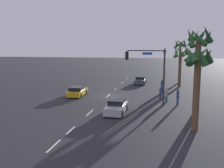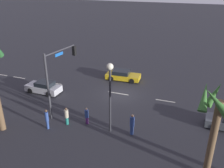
{
  "view_description": "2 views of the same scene",
  "coord_description": "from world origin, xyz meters",
  "px_view_note": "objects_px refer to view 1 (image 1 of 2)",
  "views": [
    {
      "loc": [
        32.07,
        6.94,
        6.63
      ],
      "look_at": [
        1.19,
        0.71,
        1.78
      ],
      "focal_mm": 39.27,
      "sensor_mm": 36.0,
      "label": 1
    },
    {
      "loc": [
        -7.64,
        24.0,
        12.42
      ],
      "look_at": [
        0.68,
        1.14,
        1.62
      ],
      "focal_mm": 38.94,
      "sensor_mm": 36.0,
      "label": 2
    }
  ],
  "objects_px": {
    "car_1": "(140,80)",
    "pedestrian_2": "(161,92)",
    "pedestrian_1": "(162,86)",
    "palm_tree_3": "(180,50)",
    "traffic_signal": "(151,67)",
    "pedestrian_0": "(166,95)",
    "car_2": "(117,107)",
    "palm_tree_1": "(180,57)",
    "car_0": "(77,91)",
    "palm_tree_2": "(198,52)",
    "palm_tree_0": "(198,69)",
    "streetlamp": "(164,63)",
    "pedestrian_3": "(178,96)"
  },
  "relations": [
    {
      "from": "pedestrian_2",
      "to": "palm_tree_3",
      "type": "xyz_separation_m",
      "value": [
        -14.83,
        3.19,
        5.1
      ]
    },
    {
      "from": "traffic_signal",
      "to": "car_0",
      "type": "bearing_deg",
      "value": -108.41
    },
    {
      "from": "traffic_signal",
      "to": "pedestrian_1",
      "type": "distance_m",
      "value": 8.49
    },
    {
      "from": "streetlamp",
      "to": "pedestrian_2",
      "type": "height_order",
      "value": "streetlamp"
    },
    {
      "from": "streetlamp",
      "to": "pedestrian_0",
      "type": "xyz_separation_m",
      "value": [
        4.09,
        0.33,
        -3.48
      ]
    },
    {
      "from": "streetlamp",
      "to": "traffic_signal",
      "type": "bearing_deg",
      "value": -14.75
    },
    {
      "from": "car_1",
      "to": "traffic_signal",
      "type": "height_order",
      "value": "traffic_signal"
    },
    {
      "from": "streetlamp",
      "to": "car_1",
      "type": "bearing_deg",
      "value": -158.39
    },
    {
      "from": "pedestrian_3",
      "to": "palm_tree_1",
      "type": "distance_m",
      "value": 13.82
    },
    {
      "from": "pedestrian_3",
      "to": "palm_tree_3",
      "type": "xyz_separation_m",
      "value": [
        -17.76,
        1.27,
        4.91
      ]
    },
    {
      "from": "traffic_signal",
      "to": "pedestrian_0",
      "type": "bearing_deg",
      "value": 132.69
    },
    {
      "from": "palm_tree_3",
      "to": "pedestrian_0",
      "type": "bearing_deg",
      "value": -8.58
    },
    {
      "from": "pedestrian_1",
      "to": "palm_tree_1",
      "type": "bearing_deg",
      "value": 154.73
    },
    {
      "from": "streetlamp",
      "to": "pedestrian_1",
      "type": "height_order",
      "value": "streetlamp"
    },
    {
      "from": "palm_tree_0",
      "to": "pedestrian_1",
      "type": "bearing_deg",
      "value": -170.51
    },
    {
      "from": "car_0",
      "to": "palm_tree_2",
      "type": "relative_size",
      "value": 0.52
    },
    {
      "from": "pedestrian_2",
      "to": "palm_tree_0",
      "type": "bearing_deg",
      "value": 13.86
    },
    {
      "from": "car_2",
      "to": "palm_tree_2",
      "type": "distance_m",
      "value": 9.43
    },
    {
      "from": "car_1",
      "to": "pedestrian_2",
      "type": "bearing_deg",
      "value": 16.15
    },
    {
      "from": "traffic_signal",
      "to": "palm_tree_0",
      "type": "xyz_separation_m",
      "value": [
        7.84,
        3.93,
        0.61
      ]
    },
    {
      "from": "palm_tree_3",
      "to": "palm_tree_1",
      "type": "bearing_deg",
      "value": -2.35
    },
    {
      "from": "car_2",
      "to": "palm_tree_1",
      "type": "height_order",
      "value": "palm_tree_1"
    },
    {
      "from": "pedestrian_0",
      "to": "pedestrian_1",
      "type": "height_order",
      "value": "pedestrian_1"
    },
    {
      "from": "pedestrian_3",
      "to": "palm_tree_2",
      "type": "bearing_deg",
      "value": 20.91
    },
    {
      "from": "car_1",
      "to": "palm_tree_0",
      "type": "height_order",
      "value": "palm_tree_0"
    },
    {
      "from": "pedestrian_3",
      "to": "traffic_signal",
      "type": "bearing_deg",
      "value": -81.29
    },
    {
      "from": "car_1",
      "to": "car_2",
      "type": "bearing_deg",
      "value": -1.98
    },
    {
      "from": "car_2",
      "to": "palm_tree_1",
      "type": "bearing_deg",
      "value": 157.79
    },
    {
      "from": "pedestrian_3",
      "to": "palm_tree_0",
      "type": "bearing_deg",
      "value": 5.83
    },
    {
      "from": "car_2",
      "to": "palm_tree_1",
      "type": "relative_size",
      "value": 0.61
    },
    {
      "from": "palm_tree_1",
      "to": "palm_tree_2",
      "type": "relative_size",
      "value": 0.79
    },
    {
      "from": "palm_tree_0",
      "to": "palm_tree_2",
      "type": "distance_m",
      "value": 4.74
    },
    {
      "from": "streetlamp",
      "to": "palm_tree_0",
      "type": "xyz_separation_m",
      "value": [
        13.65,
        2.4,
        0.55
      ]
    },
    {
      "from": "car_1",
      "to": "pedestrian_0",
      "type": "height_order",
      "value": "pedestrian_0"
    },
    {
      "from": "car_1",
      "to": "palm_tree_2",
      "type": "bearing_deg",
      "value": 20.01
    },
    {
      "from": "traffic_signal",
      "to": "palm_tree_0",
      "type": "bearing_deg",
      "value": 26.63
    },
    {
      "from": "car_1",
      "to": "pedestrian_2",
      "type": "distance_m",
      "value": 12.93
    },
    {
      "from": "traffic_signal",
      "to": "car_1",
      "type": "bearing_deg",
      "value": -171.24
    },
    {
      "from": "palm_tree_0",
      "to": "palm_tree_3",
      "type": "height_order",
      "value": "palm_tree_3"
    },
    {
      "from": "pedestrian_2",
      "to": "pedestrian_3",
      "type": "bearing_deg",
      "value": 33.34
    },
    {
      "from": "pedestrian_0",
      "to": "car_2",
      "type": "bearing_deg",
      "value": -40.34
    },
    {
      "from": "pedestrian_2",
      "to": "car_0",
      "type": "bearing_deg",
      "value": -89.49
    },
    {
      "from": "pedestrian_0",
      "to": "pedestrian_1",
      "type": "xyz_separation_m",
      "value": [
        -5.99,
        -0.53,
        0.12
      ]
    },
    {
      "from": "pedestrian_1",
      "to": "palm_tree_3",
      "type": "bearing_deg",
      "value": 163.99
    },
    {
      "from": "streetlamp",
      "to": "palm_tree_1",
      "type": "height_order",
      "value": "palm_tree_1"
    },
    {
      "from": "car_0",
      "to": "pedestrian_3",
      "type": "height_order",
      "value": "pedestrian_3"
    },
    {
      "from": "streetlamp",
      "to": "pedestrian_2",
      "type": "relative_size",
      "value": 3.83
    },
    {
      "from": "pedestrian_1",
      "to": "palm_tree_3",
      "type": "distance_m",
      "value": 12.01
    },
    {
      "from": "traffic_signal",
      "to": "pedestrian_3",
      "type": "height_order",
      "value": "traffic_signal"
    },
    {
      "from": "pedestrian_1",
      "to": "pedestrian_2",
      "type": "xyz_separation_m",
      "value": [
        4.31,
        -0.17,
        -0.16
      ]
    }
  ]
}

